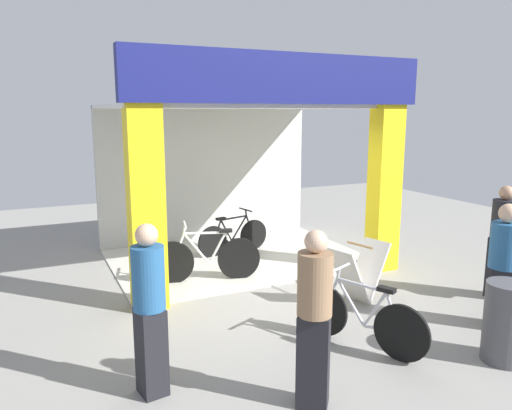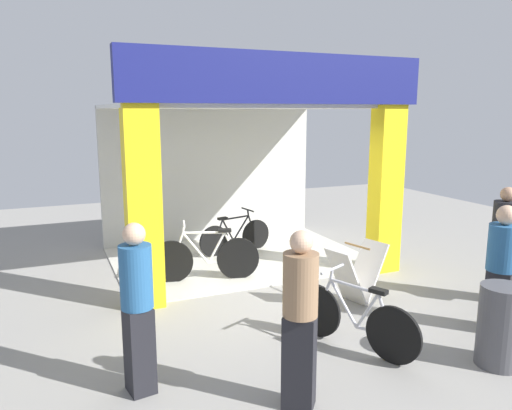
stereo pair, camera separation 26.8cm
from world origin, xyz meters
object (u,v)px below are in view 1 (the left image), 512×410
bicycle_parked_0 (361,318)px  pedestrian_0 (314,318)px  pedestrian_3 (150,309)px  trash_bin (507,322)px  pedestrian_2 (504,241)px  bicycle_inside_1 (233,236)px  sandwich_board_sign (359,273)px  pedestrian_1 (504,264)px  bicycle_inside_0 (206,258)px

bicycle_parked_0 → pedestrian_0: pedestrian_0 is taller
pedestrian_3 → trash_bin: (3.64, -1.01, -0.42)m
pedestrian_3 → pedestrian_2: bearing=3.4°
pedestrian_0 → pedestrian_2: pedestrian_0 is taller
pedestrian_2 → bicycle_parked_0: bearing=-172.1°
bicycle_inside_1 → pedestrian_0: size_ratio=0.90×
sandwich_board_sign → pedestrian_0: (-1.96, -1.94, 0.44)m
bicycle_parked_0 → pedestrian_2: pedestrian_2 is taller
sandwich_board_sign → pedestrian_2: (1.95, -0.80, 0.44)m
pedestrian_0 → trash_bin: 2.38m
pedestrian_1 → trash_bin: size_ratio=1.79×
sandwich_board_sign → trash_bin: size_ratio=1.07×
pedestrian_0 → pedestrian_3: 1.54m
bicycle_parked_0 → pedestrian_1: bearing=-9.0°
pedestrian_0 → trash_bin: bearing=-4.4°
sandwich_board_sign → pedestrian_1: size_ratio=0.60×
bicycle_parked_0 → sandwich_board_sign: bicycle_parked_0 is taller
bicycle_inside_1 → sandwich_board_sign: size_ratio=1.58×
bicycle_inside_0 → bicycle_parked_0: bicycle_inside_0 is taller
trash_bin → bicycle_parked_0: bearing=142.9°
trash_bin → pedestrian_3: bearing=164.4°
pedestrian_0 → pedestrian_2: (3.91, 1.14, -0.00)m
bicycle_inside_0 → trash_bin: size_ratio=1.93×
bicycle_parked_0 → bicycle_inside_1: bearing=88.0°
bicycle_inside_1 → bicycle_parked_0: bicycle_parked_0 is taller
pedestrian_1 → pedestrian_2: size_ratio=0.96×
bicycle_inside_0 → pedestrian_0: pedestrian_0 is taller
sandwich_board_sign → trash_bin: (0.38, -2.12, 0.02)m
bicycle_inside_1 → sandwich_board_sign: (0.71, -2.98, 0.08)m
pedestrian_1 → pedestrian_3: pedestrian_3 is taller
pedestrian_1 → pedestrian_2: pedestrian_2 is taller
pedestrian_3 → bicycle_parked_0: bearing=-2.0°
bicycle_inside_0 → pedestrian_0: (-0.25, -3.63, 0.47)m
bicycle_inside_1 → trash_bin: trash_bin is taller
bicycle_inside_1 → pedestrian_2: pedestrian_2 is taller
pedestrian_1 → pedestrian_3: size_ratio=0.94×
bicycle_inside_0 → pedestrian_1: bearing=-48.9°
bicycle_inside_0 → pedestrian_2: bearing=-34.3°
bicycle_parked_0 → sandwich_board_sign: (0.85, 1.19, 0.06)m
bicycle_inside_1 → pedestrian_2: size_ratio=0.91×
bicycle_inside_0 → sandwich_board_sign: (1.71, -1.70, 0.03)m
bicycle_inside_0 → pedestrian_2: pedestrian_2 is taller
trash_bin → pedestrian_0: bearing=175.6°
sandwich_board_sign → bicycle_inside_1: bearing=103.3°
pedestrian_3 → pedestrian_1: bearing=-5.1°
bicycle_parked_0 → pedestrian_3: pedestrian_3 is taller
pedestrian_1 → bicycle_parked_0: bearing=171.0°
sandwich_board_sign → pedestrian_1: pedestrian_1 is taller
bicycle_inside_1 → pedestrian_3: pedestrian_3 is taller
pedestrian_1 → pedestrian_3: 4.35m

